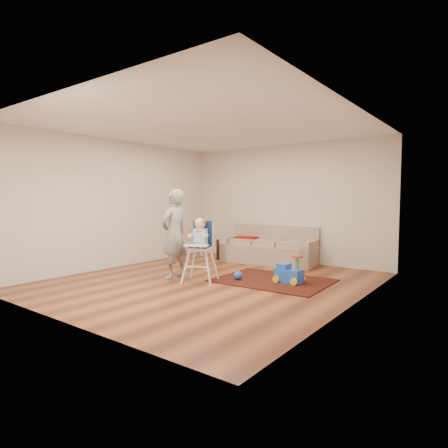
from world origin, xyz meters
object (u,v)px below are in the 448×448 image
Objects in this scene: sofa at (269,245)px; adult at (174,234)px; toy_ball at (238,275)px; side_table at (230,249)px; high_chair at (200,251)px; ride_on_toy at (289,268)px.

sofa is 1.36× the size of adult.
adult is (-1.06, -0.52, 0.73)m from toy_ball.
toy_ball is at bearing -50.65° from side_table.
side_table is 0.29× the size of adult.
high_chair reaches higher than toy_ball.
side_table is at bearing -178.72° from sofa.
sofa is at bearing 103.88° from toy_ball.
high_chair is (0.01, -2.43, 0.13)m from sofa.
sofa is 4.62× the size of side_table.
high_chair is (-0.47, -0.48, 0.46)m from toy_ball.
toy_ball is 0.13× the size of high_chair.
adult is at bearing 160.90° from high_chair.
toy_ball is (-0.84, -0.36, -0.17)m from ride_on_toy.
side_table is 0.98× the size of ride_on_toy.
ride_on_toy is 1.58m from high_chair.
ride_on_toy is at bearing 113.60° from adult.
adult reaches higher than ride_on_toy.
high_chair reaches higher than sofa.
ride_on_toy reaches higher than toy_ball.
adult reaches higher than sofa.
side_table is 2.46m from adult.
ride_on_toy is at bearing -32.16° from side_table.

